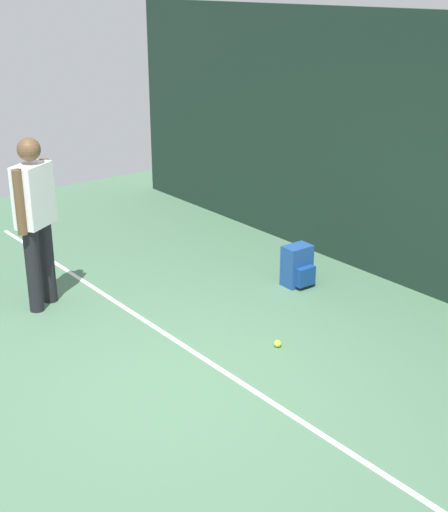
{
  "coord_description": "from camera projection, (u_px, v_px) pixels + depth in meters",
  "views": [
    {
      "loc": [
        4.18,
        -2.92,
        3.07
      ],
      "look_at": [
        0.0,
        0.4,
        1.0
      ],
      "focal_mm": 50.42,
      "sensor_mm": 36.0,
      "label": 1
    }
  ],
  "objects": [
    {
      "name": "ground_plane",
      "position": [
        186.0,
        381.0,
        5.85
      ],
      "size": [
        12.0,
        12.0,
        0.0
      ],
      "primitive_type": "plane",
      "color": "#4C7556"
    },
    {
      "name": "tennis_player",
      "position": [
        35.0,
        214.0,
        6.86
      ],
      "size": [
        0.4,
        0.47,
        1.7
      ],
      "rotation": [
        0.0,
        0.0,
        -1.02
      ],
      "color": "black",
      "rests_on": "ground"
    },
    {
      "name": "back_fence",
      "position": [
        430.0,
        159.0,
        7.08
      ],
      "size": [
        10.0,
        0.1,
        2.8
      ],
      "primitive_type": "cube",
      "color": "#192D23",
      "rests_on": "ground"
    },
    {
      "name": "tennis_ball_near_player",
      "position": [
        278.0,
        344.0,
        6.38
      ],
      "size": [
        0.07,
        0.07,
        0.07
      ],
      "primitive_type": "sphere",
      "color": "#CCE033",
      "rests_on": "ground"
    },
    {
      "name": "backpack",
      "position": [
        298.0,
        267.0,
        7.62
      ],
      "size": [
        0.29,
        0.31,
        0.44
      ],
      "rotation": [
        0.0,
        0.0,
        1.54
      ],
      "color": "#1E478C",
      "rests_on": "ground"
    },
    {
      "name": "court_line",
      "position": [
        218.0,
        368.0,
        6.05
      ],
      "size": [
        9.0,
        0.05,
        0.0
      ],
      "primitive_type": "cube",
      "color": "white",
      "rests_on": "ground"
    }
  ]
}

